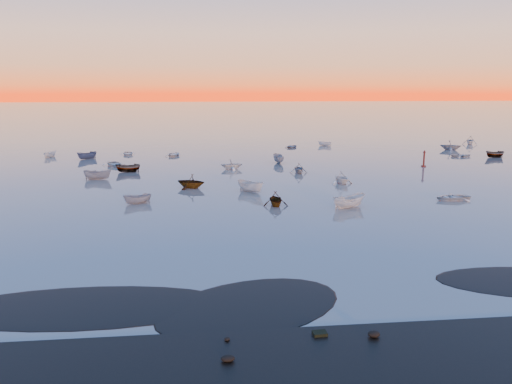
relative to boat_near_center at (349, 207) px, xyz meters
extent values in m
plane|color=#6D645A|center=(-8.97, 76.00, 0.00)|extent=(600.00, 600.00, 0.00)
imported|color=white|center=(0.00, 0.00, 0.00)|extent=(3.11, 4.53, 1.45)
imported|color=slate|center=(-1.26, 22.55, 0.00)|extent=(3.48, 1.66, 1.20)
cylinder|color=#44130E|center=(20.54, 26.46, 0.04)|extent=(0.81, 0.81, 0.27)
cylinder|color=#44130E|center=(20.54, 26.46, 1.17)|extent=(0.29, 0.29, 2.33)
cone|color=#44130E|center=(20.54, 26.46, 2.56)|extent=(0.54, 0.54, 0.45)
camera|label=1|loc=(-15.83, -52.06, 13.16)|focal=35.00mm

